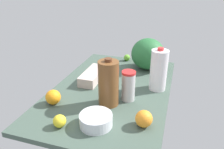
% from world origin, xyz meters
% --- Properties ---
extents(countertop, '(1.20, 0.76, 0.03)m').
position_xyz_m(countertop, '(0.00, 0.00, 0.01)').
color(countertop, '#415449').
rests_on(countertop, ground).
extents(milk_jug, '(0.11, 0.11, 0.29)m').
position_xyz_m(milk_jug, '(-0.08, 0.29, 0.17)').
color(milk_jug, white).
rests_on(milk_jug, countertop).
extents(mixing_bowl, '(0.17, 0.17, 0.06)m').
position_xyz_m(mixing_bowl, '(0.41, 0.04, 0.06)').
color(mixing_bowl, silver).
rests_on(mixing_bowl, countertop).
extents(chocolate_milk_jug, '(0.12, 0.12, 0.29)m').
position_xyz_m(chocolate_milk_jug, '(0.19, 0.04, 0.17)').
color(chocolate_milk_jug, brown).
rests_on(chocolate_milk_jug, countertop).
extents(egg_carton, '(0.29, 0.11, 0.07)m').
position_xyz_m(egg_carton, '(-0.08, -0.17, 0.06)').
color(egg_carton, beige).
rests_on(egg_carton, countertop).
extents(tumbler_cup, '(0.08, 0.08, 0.19)m').
position_xyz_m(tumbler_cup, '(0.11, 0.14, 0.12)').
color(tumbler_cup, silver).
rests_on(tumbler_cup, countertop).
extents(watermelon, '(0.26, 0.26, 0.25)m').
position_xyz_m(watermelon, '(-0.41, 0.17, 0.15)').
color(watermelon, '#256533').
rests_on(watermelon, countertop).
extents(lemon_by_jug, '(0.07, 0.07, 0.07)m').
position_xyz_m(lemon_by_jug, '(0.47, -0.13, 0.06)').
color(lemon_by_jug, yellow).
rests_on(lemon_by_jug, countertop).
extents(orange_beside_bowl, '(0.09, 0.09, 0.09)m').
position_xyz_m(orange_beside_bowl, '(0.29, -0.27, 0.07)').
color(orange_beside_bowl, orange).
rests_on(orange_beside_bowl, countertop).
extents(lime_near_front, '(0.06, 0.06, 0.06)m').
position_xyz_m(lime_near_front, '(-0.53, -0.03, 0.06)').
color(lime_near_front, '#66AE32').
rests_on(lime_near_front, countertop).
extents(orange_loose, '(0.09, 0.09, 0.09)m').
position_xyz_m(orange_loose, '(0.34, 0.28, 0.07)').
color(orange_loose, orange).
rests_on(orange_loose, countertop).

